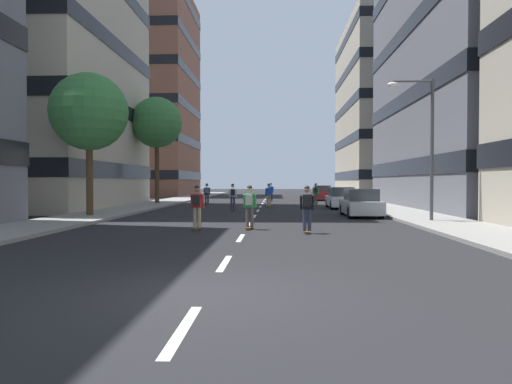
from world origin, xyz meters
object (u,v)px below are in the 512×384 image
object	(u,v)px
skater_4	(250,204)
street_tree_mid	(89,112)
streetlamp_right	(424,134)
skater_3	(269,194)
parked_car_mid	(341,199)
street_tree_near	(157,123)
skater_5	(207,193)
skater_6	(316,192)
skater_7	(271,191)
parked_car_far	(361,204)
skater_0	(233,195)
skater_2	(307,206)
parked_car_near	(322,193)
skater_1	(197,204)

from	to	relation	value
skater_4	street_tree_mid	bearing A→B (deg)	146.69
streetlamp_right	skater_3	xyz separation A→B (m)	(-7.36, 13.32, -3.15)
skater_3	skater_4	bearing A→B (deg)	-91.78
parked_car_mid	street_tree_near	size ratio (longest dim) A/B	0.50
skater_5	skater_6	distance (m)	8.98
skater_3	skater_5	bearing A→B (deg)	155.62
street_tree_mid	skater_6	distance (m)	20.19
skater_4	skater_7	xyz separation A→B (m)	(0.54, 27.31, -0.03)
parked_car_far	skater_0	distance (m)	9.22
parked_car_far	skater_7	distance (m)	20.74
parked_car_mid	parked_car_far	world-z (taller)	same
skater_2	skater_7	world-z (taller)	same
parked_car_far	skater_5	bearing A→B (deg)	131.39
skater_7	skater_2	bearing A→B (deg)	-86.65
skater_5	skater_7	bearing A→B (deg)	59.37
streetlamp_right	skater_2	world-z (taller)	streetlamp_right
streetlamp_right	skater_7	xyz separation A→B (m)	(-7.33, 24.10, -3.15)
skater_5	parked_car_near	bearing A→B (deg)	46.72
parked_car_far	skater_1	bearing A→B (deg)	-135.87
parked_car_mid	parked_car_near	bearing A→B (deg)	90.00
skater_3	skater_7	bearing A→B (deg)	89.85
parked_car_near	parked_car_far	size ratio (longest dim) A/B	1.00
parked_car_near	skater_1	bearing A→B (deg)	-104.55
parked_car_near	street_tree_mid	size ratio (longest dim) A/B	0.58
parked_car_mid	skater_2	size ratio (longest dim) A/B	2.47
street_tree_mid	skater_2	bearing A→B (deg)	-32.87
skater_2	skater_0	bearing A→B (deg)	106.27
skater_3	skater_1	bearing A→B (deg)	-98.73
street_tree_mid	skater_7	world-z (taller)	street_tree_mid
skater_7	skater_1	bearing A→B (deg)	-95.41
parked_car_far	skater_3	world-z (taller)	skater_3
skater_3	skater_6	world-z (taller)	same
skater_5	skater_7	distance (m)	9.89
skater_1	skater_3	size ratio (longest dim) A/B	1.00
parked_car_near	skater_3	size ratio (longest dim) A/B	2.47
parked_car_near	skater_2	size ratio (longest dim) A/B	2.47
street_tree_near	street_tree_mid	distance (m)	14.30
skater_2	skater_4	distance (m)	2.59
street_tree_near	skater_1	distance (m)	22.25
skater_0	skater_2	bearing A→B (deg)	-73.73
street_tree_near	streetlamp_right	xyz separation A→B (m)	(16.73, -16.86, -2.65)
skater_3	streetlamp_right	bearing A→B (deg)	-61.08
skater_0	skater_4	distance (m)	12.67
skater_4	skater_7	distance (m)	27.31
streetlamp_right	skater_1	size ratio (longest dim) A/B	3.65
skater_0	parked_car_far	bearing A→B (deg)	-35.19
street_tree_mid	skater_3	size ratio (longest dim) A/B	4.23
skater_6	skater_7	bearing A→B (deg)	118.80
skater_5	skater_2	bearing A→B (deg)	-71.56
street_tree_near	skater_7	bearing A→B (deg)	37.61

